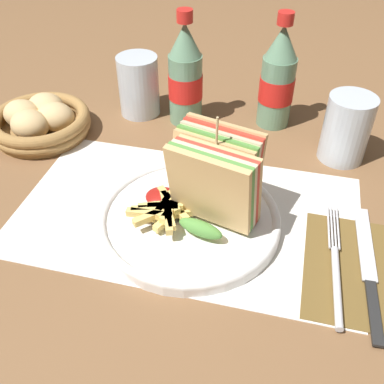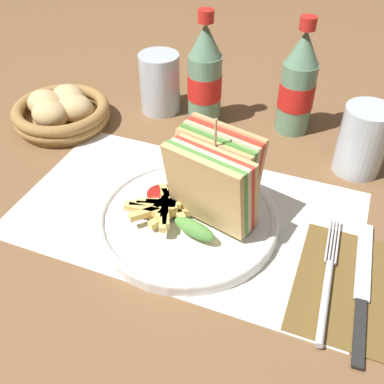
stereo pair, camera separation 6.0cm
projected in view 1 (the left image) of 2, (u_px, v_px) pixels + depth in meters
name	position (u px, v px, depth m)	size (l,w,h in m)	color
ground_plane	(184.00, 239.00, 0.59)	(4.00, 4.00, 0.00)	brown
placemat	(187.00, 214.00, 0.62)	(0.47, 0.27, 0.00)	silver
plate_main	(188.00, 218.00, 0.60)	(0.24, 0.24, 0.02)	white
club_sandwich	(215.00, 180.00, 0.57)	(0.12, 0.12, 0.14)	tan
fries_pile	(166.00, 209.00, 0.58)	(0.08, 0.10, 0.02)	#E5C166
ketchup_blob	(163.00, 197.00, 0.61)	(0.05, 0.04, 0.02)	maroon
napkin	(351.00, 267.00, 0.55)	(0.11, 0.17, 0.00)	brown
fork	(336.00, 272.00, 0.53)	(0.02, 0.20, 0.01)	silver
knife	(368.00, 269.00, 0.54)	(0.03, 0.21, 0.00)	black
coke_bottle_near	(185.00, 77.00, 0.76)	(0.06, 0.06, 0.19)	slate
coke_bottle_far	(278.00, 79.00, 0.75)	(0.06, 0.06, 0.19)	slate
glass_near	(346.00, 129.00, 0.69)	(0.07, 0.07, 0.11)	silver
glass_far	(139.00, 86.00, 0.80)	(0.07, 0.07, 0.11)	silver
bread_basket	(40.00, 121.00, 0.76)	(0.17, 0.17, 0.06)	olive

